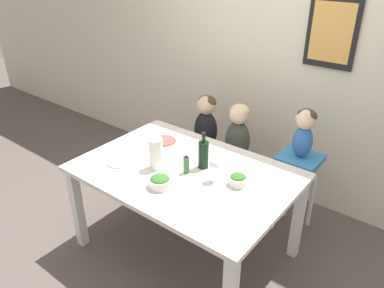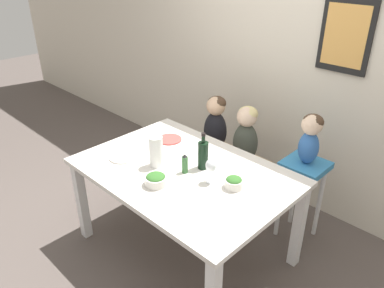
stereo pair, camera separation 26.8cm
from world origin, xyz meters
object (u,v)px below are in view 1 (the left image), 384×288
person_child_left (206,121)px  wine_glass_near (214,165)px  person_baby_right (305,129)px  chair_far_center (236,167)px  chair_far_left (205,155)px  salad_bowl_large (160,181)px  dinner_plate_back_left (164,141)px  salad_bowl_small (238,180)px  dinner_plate_front_left (120,161)px  chair_right_highchair (297,174)px  person_child_center (238,131)px  wine_bottle (203,154)px  paper_towel_roll (156,153)px

person_child_left → wine_glass_near: person_child_left is taller
person_baby_right → chair_far_center: bearing=-179.8°
chair_far_left → wine_glass_near: 1.10m
salad_bowl_large → dinner_plate_back_left: bearing=129.4°
salad_bowl_small → wine_glass_near: bearing=-159.2°
dinner_plate_front_left → chair_right_highchair: bearing=44.5°
salad_bowl_large → person_child_center: bearing=91.8°
person_child_center → person_baby_right: bearing=0.1°
chair_far_left → dinner_plate_front_left: (-0.08, -0.99, 0.36)m
chair_far_left → salad_bowl_large: salad_bowl_large is taller
chair_far_center → wine_bottle: bearing=-80.5°
wine_bottle → wine_glass_near: 0.20m
person_baby_right → paper_towel_roll: bearing=-129.8°
wine_glass_near → dinner_plate_front_left: bearing=-162.4°
chair_right_highchair → wine_glass_near: bearing=-111.6°
chair_right_highchair → dinner_plate_front_left: size_ratio=3.53×
chair_right_highchair → wine_glass_near: wine_glass_near is taller
person_child_center → salad_bowl_large: bearing=-88.2°
chair_right_highchair → wine_bottle: 0.88m
person_child_center → salad_bowl_small: size_ratio=4.18×
person_baby_right → dinner_plate_front_left: size_ratio=1.99×
chair_far_left → paper_towel_roll: (0.19, -0.88, 0.48)m
chair_far_center → salad_bowl_large: size_ratio=3.10×
wine_glass_near → salad_bowl_small: size_ratio=1.43×
wine_bottle → paper_towel_roll: bearing=-140.9°
person_baby_right → dinner_plate_back_left: person_baby_right is taller
chair_right_highchair → person_baby_right: (0.00, 0.00, 0.41)m
person_baby_right → salad_bowl_small: bearing=-101.8°
person_child_center → person_baby_right: size_ratio=1.32×
chair_far_left → chair_right_highchair: 0.94m
chair_far_center → wine_bottle: 0.82m
chair_far_center → wine_glass_near: wine_glass_near is taller
person_child_center → salad_bowl_small: bearing=-58.6°
dinner_plate_back_left → paper_towel_roll: bearing=-55.6°
person_child_left → chair_far_center: bearing=-0.2°
person_child_left → chair_right_highchair: bearing=-0.1°
wine_bottle → salad_bowl_small: 0.33m
paper_towel_roll → dinner_plate_back_left: paper_towel_roll is taller
person_child_left → dinner_plate_front_left: size_ratio=2.62×
person_child_left → wine_bottle: 0.82m
chair_right_highchair → person_child_left: bearing=179.9°
salad_bowl_large → paper_towel_roll: bearing=137.7°
person_child_left → wine_bottle: (0.46, -0.67, 0.11)m
wine_glass_near → chair_far_center: bearing=110.0°
paper_towel_roll → salad_bowl_small: (0.59, 0.17, -0.08)m
chair_right_highchair → wine_glass_near: 0.89m
wine_bottle → dinner_plate_front_left: (-0.54, -0.33, -0.10)m
dinner_plate_back_left → wine_glass_near: bearing=-19.2°
wine_bottle → salad_bowl_large: wine_bottle is taller
paper_towel_roll → salad_bowl_small: paper_towel_roll is taller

